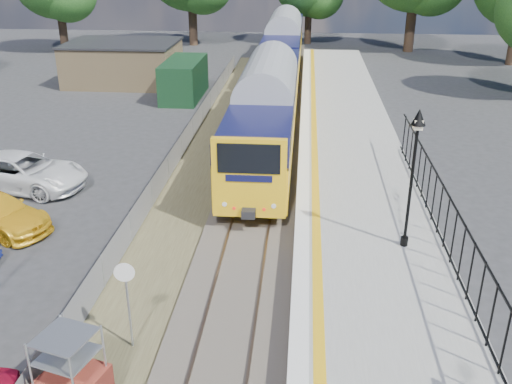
# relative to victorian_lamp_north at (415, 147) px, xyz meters

# --- Properties ---
(track_bed) EXTENTS (5.90, 80.00, 0.29)m
(track_bed) POSITION_rel_victorian_lamp_north_xyz_m (-5.77, 3.67, -4.21)
(track_bed) COLOR #473F38
(track_bed) RESTS_ON ground
(platform) EXTENTS (5.00, 70.00, 0.90)m
(platform) POSITION_rel_victorian_lamp_north_xyz_m (-1.10, 2.00, -3.85)
(platform) COLOR gray
(platform) RESTS_ON ground
(platform_edge) EXTENTS (0.90, 70.00, 0.01)m
(platform_edge) POSITION_rel_victorian_lamp_north_xyz_m (-3.16, 2.00, -3.39)
(platform_edge) COLOR silver
(platform_edge) RESTS_ON platform
(victorian_lamp_north) EXTENTS (0.44, 0.44, 4.60)m
(victorian_lamp_north) POSITION_rel_victorian_lamp_north_xyz_m (0.00, 0.00, 0.00)
(victorian_lamp_north) COLOR black
(victorian_lamp_north) RESTS_ON platform
(palisade_fence) EXTENTS (0.12, 26.00, 2.00)m
(palisade_fence) POSITION_rel_victorian_lamp_north_xyz_m (1.25, -3.76, -2.46)
(palisade_fence) COLOR black
(palisade_fence) RESTS_ON platform
(wire_fence) EXTENTS (0.06, 52.00, 1.20)m
(wire_fence) POSITION_rel_victorian_lamp_north_xyz_m (-9.50, 6.00, -3.70)
(wire_fence) COLOR #999EA3
(wire_fence) RESTS_ON ground
(outbuilding) EXTENTS (10.80, 10.10, 3.12)m
(outbuilding) POSITION_rel_victorian_lamp_north_xyz_m (-16.21, 25.21, -2.78)
(outbuilding) COLOR tan
(outbuilding) RESTS_ON ground
(train) EXTENTS (2.82, 40.83, 3.51)m
(train) POSITION_rel_victorian_lamp_north_xyz_m (-5.30, 22.42, -1.96)
(train) COLOR #EBB114
(train) RESTS_ON ground
(brick_plinth) EXTENTS (1.65, 1.65, 2.15)m
(brick_plinth) POSITION_rel_victorian_lamp_north_xyz_m (-8.49, -7.04, -3.26)
(brick_plinth) COLOR maroon
(brick_plinth) RESTS_ON ground
(speed_sign) EXTENTS (0.53, 0.13, 2.66)m
(speed_sign) POSITION_rel_victorian_lamp_north_xyz_m (-7.80, -4.76, -2.51)
(speed_sign) COLOR #999EA3
(speed_sign) RESTS_ON ground
(car_white) EXTENTS (6.05, 3.59, 1.58)m
(car_white) POSITION_rel_victorian_lamp_north_xyz_m (-15.62, 5.47, -3.51)
(car_white) COLOR white
(car_white) RESTS_ON ground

